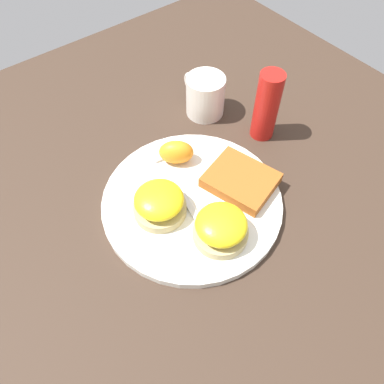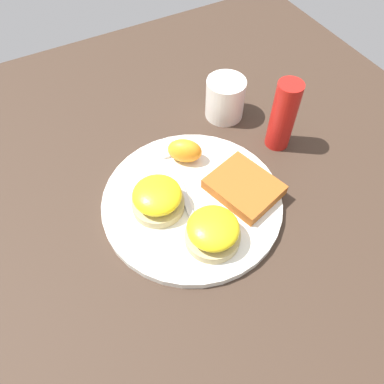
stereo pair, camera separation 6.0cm
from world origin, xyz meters
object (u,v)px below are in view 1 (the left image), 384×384
at_px(sandwich_benedict_right, 221,228).
at_px(cup, 205,96).
at_px(condiment_bottle, 267,106).
at_px(orange_wedge, 176,152).
at_px(sandwich_benedict_left, 159,203).
at_px(fork, 173,180).
at_px(hashbrown_patty, 241,180).

xyz_separation_m(sandwich_benedict_right, cup, (0.24, -0.17, 0.00)).
bearing_deg(condiment_bottle, orange_wedge, 78.88).
height_order(sandwich_benedict_left, fork, sandwich_benedict_left).
bearing_deg(hashbrown_patty, condiment_bottle, -59.44).
bearing_deg(hashbrown_patty, sandwich_benedict_left, 74.81).
height_order(sandwich_benedict_right, fork, sandwich_benedict_right).
relative_size(hashbrown_patty, cup, 1.06).
relative_size(hashbrown_patty, orange_wedge, 1.81).
bearing_deg(hashbrown_patty, orange_wedge, 26.44).
relative_size(sandwich_benedict_left, cup, 0.82).
bearing_deg(orange_wedge, hashbrown_patty, -153.56).
bearing_deg(condiment_bottle, sandwich_benedict_right, 120.69).
bearing_deg(fork, hashbrown_patty, -131.39).
xyz_separation_m(sandwich_benedict_left, hashbrown_patty, (-0.04, -0.14, -0.01)).
relative_size(fork, cup, 2.11).
height_order(hashbrown_patty, orange_wedge, orange_wedge).
bearing_deg(orange_wedge, sandwich_benedict_left, 129.46).
bearing_deg(cup, orange_wedge, 121.96).
bearing_deg(condiment_bottle, cup, 21.96).
relative_size(hashbrown_patty, fork, 0.50).
bearing_deg(condiment_bottle, hashbrown_patty, 120.56).
xyz_separation_m(hashbrown_patty, condiment_bottle, (0.07, -0.12, 0.04)).
xyz_separation_m(sandwich_benedict_right, orange_wedge, (0.16, -0.04, -0.00)).
bearing_deg(orange_wedge, condiment_bottle, -101.12).
height_order(sandwich_benedict_right, orange_wedge, sandwich_benedict_right).
height_order(orange_wedge, cup, cup).
xyz_separation_m(sandwich_benedict_right, hashbrown_patty, (0.05, -0.09, -0.01)).
xyz_separation_m(sandwich_benedict_left, orange_wedge, (0.07, -0.08, -0.00)).
xyz_separation_m(sandwich_benedict_left, sandwich_benedict_right, (-0.09, -0.05, 0.00)).
height_order(sandwich_benedict_left, sandwich_benedict_right, same).
distance_m(sandwich_benedict_left, orange_wedge, 0.11).
bearing_deg(condiment_bottle, fork, 89.44).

